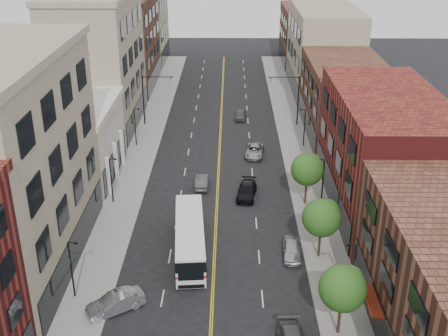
{
  "coord_description": "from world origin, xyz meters",
  "views": [
    {
      "loc": [
        1.34,
        -28.39,
        28.11
      ],
      "look_at": [
        0.77,
        22.17,
        5.0
      ],
      "focal_mm": 45.0,
      "sensor_mm": 36.0,
      "label": 1
    }
  ],
  "objects_px": {
    "car_lane_a": "(247,191)",
    "car_angle_b": "(116,303)",
    "city_bus": "(190,236)",
    "car_lane_c": "(240,115)",
    "car_parked_far": "(292,250)",
    "car_lane_behind": "(202,182)",
    "car_lane_b": "(255,151)"
  },
  "relations": [
    {
      "from": "car_parked_far",
      "to": "car_lane_c",
      "type": "relative_size",
      "value": 1.06
    },
    {
      "from": "car_parked_far",
      "to": "car_lane_behind",
      "type": "distance_m",
      "value": 16.35
    },
    {
      "from": "city_bus",
      "to": "car_lane_c",
      "type": "xyz_separation_m",
      "value": [
        5.11,
        36.11,
        -1.07
      ]
    },
    {
      "from": "car_lane_b",
      "to": "car_lane_c",
      "type": "relative_size",
      "value": 1.25
    },
    {
      "from": "car_lane_a",
      "to": "car_angle_b",
      "type": "bearing_deg",
      "value": -111.09
    },
    {
      "from": "car_angle_b",
      "to": "car_lane_behind",
      "type": "bearing_deg",
      "value": 132.16
    },
    {
      "from": "car_lane_behind",
      "to": "car_lane_b",
      "type": "relative_size",
      "value": 0.84
    },
    {
      "from": "car_lane_b",
      "to": "car_lane_a",
      "type": "bearing_deg",
      "value": -89.72
    },
    {
      "from": "car_angle_b",
      "to": "car_parked_far",
      "type": "xyz_separation_m",
      "value": [
        14.32,
        7.74,
        -0.07
      ]
    },
    {
      "from": "car_lane_behind",
      "to": "car_lane_a",
      "type": "distance_m",
      "value": 5.51
    },
    {
      "from": "car_lane_behind",
      "to": "car_parked_far",
      "type": "bearing_deg",
      "value": 121.4
    },
    {
      "from": "car_lane_b",
      "to": "car_lane_c",
      "type": "height_order",
      "value": "car_lane_b"
    },
    {
      "from": "city_bus",
      "to": "car_lane_a",
      "type": "height_order",
      "value": "city_bus"
    },
    {
      "from": "car_lane_b",
      "to": "car_lane_c",
      "type": "bearing_deg",
      "value": 103.1
    },
    {
      "from": "car_angle_b",
      "to": "car_lane_c",
      "type": "xyz_separation_m",
      "value": [
        10.3,
        44.33,
        -0.1
      ]
    },
    {
      "from": "city_bus",
      "to": "car_angle_b",
      "type": "distance_m",
      "value": 9.77
    },
    {
      "from": "car_angle_b",
      "to": "car_lane_a",
      "type": "bearing_deg",
      "value": 117.89
    },
    {
      "from": "car_parked_far",
      "to": "car_lane_b",
      "type": "xyz_separation_m",
      "value": [
        -2.46,
        22.78,
        -0.02
      ]
    },
    {
      "from": "city_bus",
      "to": "car_angle_b",
      "type": "height_order",
      "value": "city_bus"
    },
    {
      "from": "city_bus",
      "to": "car_lane_b",
      "type": "distance_m",
      "value": 23.29
    },
    {
      "from": "car_lane_behind",
      "to": "car_angle_b",
      "type": "bearing_deg",
      "value": 74.63
    },
    {
      "from": "car_lane_c",
      "to": "city_bus",
      "type": "bearing_deg",
      "value": -94.33
    },
    {
      "from": "car_parked_far",
      "to": "car_lane_a",
      "type": "height_order",
      "value": "car_lane_a"
    },
    {
      "from": "car_angle_b",
      "to": "car_lane_c",
      "type": "bearing_deg",
      "value": 133.63
    },
    {
      "from": "city_bus",
      "to": "car_lane_b",
      "type": "height_order",
      "value": "city_bus"
    },
    {
      "from": "car_angle_b",
      "to": "car_lane_a",
      "type": "relative_size",
      "value": 0.95
    },
    {
      "from": "car_lane_b",
      "to": "car_lane_behind",
      "type": "bearing_deg",
      "value": -118.3
    },
    {
      "from": "car_parked_far",
      "to": "car_lane_c",
      "type": "xyz_separation_m",
      "value": [
        -4.02,
        36.59,
        -0.04
      ]
    },
    {
      "from": "car_parked_far",
      "to": "car_lane_c",
      "type": "height_order",
      "value": "car_parked_far"
    },
    {
      "from": "car_lane_a",
      "to": "car_lane_c",
      "type": "bearing_deg",
      "value": 98.41
    },
    {
      "from": "city_bus",
      "to": "car_parked_far",
      "type": "height_order",
      "value": "city_bus"
    },
    {
      "from": "car_parked_far",
      "to": "car_lane_behind",
      "type": "bearing_deg",
      "value": 125.57
    }
  ]
}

